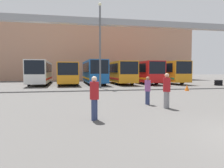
{
  "coord_description": "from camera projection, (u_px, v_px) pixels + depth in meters",
  "views": [
    {
      "loc": [
        -5.82,
        -4.58,
        1.89
      ],
      "look_at": [
        -0.33,
        21.27,
        0.3
      ],
      "focal_mm": 35.0,
      "sensor_mm": 36.0,
      "label": 1
    }
  ],
  "objects": [
    {
      "name": "pedestrian_far_center",
      "position": [
        148.0,
        90.0,
        12.24
      ],
      "size": [
        0.33,
        0.33,
        1.57
      ],
      "rotation": [
        0.0,
        0.0,
        4.86
      ],
      "color": "navy",
      "rests_on": "ground"
    },
    {
      "name": "bus_slot_0",
      "position": [
        40.0,
        71.0,
        30.4
      ],
      "size": [
        2.43,
        12.06,
        3.2
      ],
      "color": "silver",
      "rests_on": "ground"
    },
    {
      "name": "pedestrian_mid_right",
      "position": [
        167.0,
        90.0,
        11.03
      ],
      "size": [
        0.37,
        0.37,
        1.78
      ],
      "rotation": [
        0.0,
        0.0,
        3.68
      ],
      "color": "gray",
      "rests_on": "ground"
    },
    {
      "name": "building_backdrop",
      "position": [
        92.0,
        52.0,
        49.67
      ],
      "size": [
        43.11,
        12.0,
        12.54
      ],
      "color": "tan",
      "rests_on": "ground"
    },
    {
      "name": "bus_slot_3",
      "position": [
        119.0,
        71.0,
        32.15
      ],
      "size": [
        2.56,
        10.93,
        3.16
      ],
      "color": "orange",
      "rests_on": "ground"
    },
    {
      "name": "pedestrian_near_center",
      "position": [
        94.0,
        97.0,
        8.36
      ],
      "size": [
        0.35,
        0.35,
        1.69
      ],
      "rotation": [
        0.0,
        0.0,
        1.07
      ],
      "color": "navy",
      "rests_on": "ground"
    },
    {
      "name": "overhead_gantry",
      "position": [
        118.0,
        31.0,
        24.32
      ],
      "size": [
        29.34,
        0.8,
        7.6
      ],
      "color": "gray",
      "rests_on": "ground"
    },
    {
      "name": "traffic_cone",
      "position": [
        187.0,
        88.0,
        20.73
      ],
      "size": [
        0.43,
        0.43,
        0.55
      ],
      "color": "orange",
      "rests_on": "ground"
    },
    {
      "name": "bus_slot_1",
      "position": [
        68.0,
        72.0,
        30.53
      ],
      "size": [
        2.59,
        10.74,
        2.96
      ],
      "color": "orange",
      "rests_on": "ground"
    },
    {
      "name": "lamp_post",
      "position": [
        100.0,
        42.0,
        23.58
      ],
      "size": [
        0.36,
        0.36,
        9.2
      ],
      "color": "#595B60",
      "rests_on": "ground"
    },
    {
      "name": "bus_slot_5",
      "position": [
        166.0,
        71.0,
        33.52
      ],
      "size": [
        2.46,
        10.59,
        3.24
      ],
      "color": "orange",
      "rests_on": "ground"
    },
    {
      "name": "bus_slot_4",
      "position": [
        141.0,
        71.0,
        33.64
      ],
      "size": [
        2.43,
        12.41,
        3.2
      ],
      "color": "red",
      "rests_on": "ground"
    },
    {
      "name": "tire_stack",
      "position": [
        218.0,
        83.0,
        28.29
      ],
      "size": [
        1.04,
        1.04,
        0.72
      ],
      "color": "black",
      "rests_on": "ground"
    },
    {
      "name": "bus_slot_2",
      "position": [
        94.0,
        71.0,
        31.34
      ],
      "size": [
        2.43,
        10.85,
        3.3
      ],
      "color": "#1959A5",
      "rests_on": "ground"
    }
  ]
}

